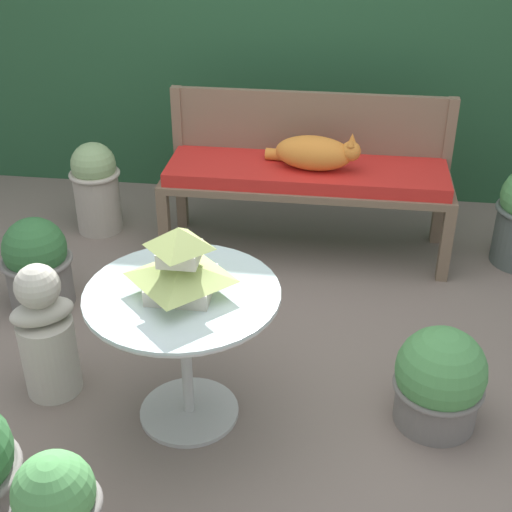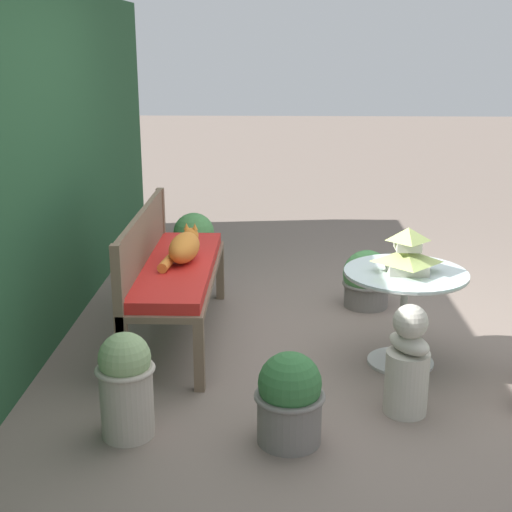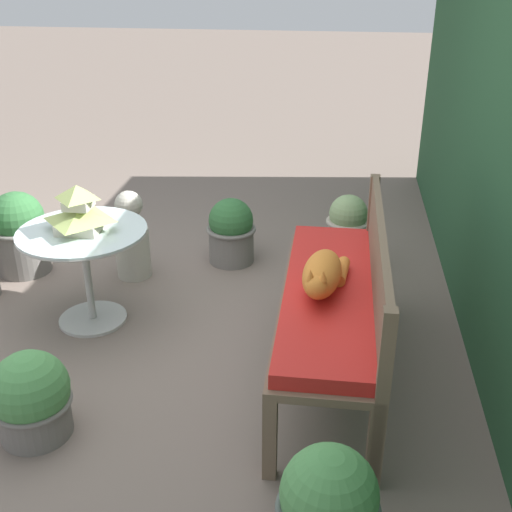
{
  "view_description": "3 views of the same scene",
  "coord_description": "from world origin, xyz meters",
  "px_view_note": "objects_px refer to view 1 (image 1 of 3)",
  "views": [
    {
      "loc": [
        0.37,
        -2.51,
        2.07
      ],
      "look_at": [
        -0.01,
        0.36,
        0.38
      ],
      "focal_mm": 50.0,
      "sensor_mm": 36.0,
      "label": 1
    },
    {
      "loc": [
        -4.31,
        0.46,
        1.94
      ],
      "look_at": [
        -0.06,
        0.58,
        0.65
      ],
      "focal_mm": 50.0,
      "sensor_mm": 36.0,
      "label": 2
    },
    {
      "loc": [
        3.02,
        1.1,
        2.09
      ],
      "look_at": [
        -0.14,
        0.69,
        0.53
      ],
      "focal_mm": 45.0,
      "sensor_mm": 36.0,
      "label": 3
    }
  ],
  "objects_px": {
    "garden_bench": "(306,179)",
    "potted_plant_bench_left": "(439,381)",
    "patio_table": "(184,319)",
    "potted_plant_patio_mid": "(96,186)",
    "potted_plant_hedge_corner": "(37,264)",
    "garden_bust": "(46,336)",
    "pagoda_birdhouse": "(180,265)",
    "cat": "(315,153)"
  },
  "relations": [
    {
      "from": "pagoda_birdhouse",
      "to": "garden_bust",
      "type": "xyz_separation_m",
      "value": [
        -0.61,
        0.08,
        -0.44
      ]
    },
    {
      "from": "cat",
      "to": "potted_plant_hedge_corner",
      "type": "distance_m",
      "value": 1.55
    },
    {
      "from": "cat",
      "to": "potted_plant_patio_mid",
      "type": "distance_m",
      "value": 1.35
    },
    {
      "from": "potted_plant_patio_mid",
      "to": "garden_bust",
      "type": "bearing_deg",
      "value": -79.26
    },
    {
      "from": "garden_bench",
      "to": "pagoda_birdhouse",
      "type": "bearing_deg",
      "value": -104.4
    },
    {
      "from": "pagoda_birdhouse",
      "to": "garden_bust",
      "type": "bearing_deg",
      "value": 172.87
    },
    {
      "from": "cat",
      "to": "potted_plant_bench_left",
      "type": "xyz_separation_m",
      "value": [
        0.6,
        -1.3,
        -0.42
      ]
    },
    {
      "from": "cat",
      "to": "potted_plant_patio_mid",
      "type": "relative_size",
      "value": 0.94
    },
    {
      "from": "garden_bench",
      "to": "potted_plant_patio_mid",
      "type": "bearing_deg",
      "value": 175.57
    },
    {
      "from": "cat",
      "to": "potted_plant_patio_mid",
      "type": "bearing_deg",
      "value": -179.87
    },
    {
      "from": "patio_table",
      "to": "potted_plant_hedge_corner",
      "type": "bearing_deg",
      "value": 142.44
    },
    {
      "from": "potted_plant_patio_mid",
      "to": "patio_table",
      "type": "bearing_deg",
      "value": -59.87
    },
    {
      "from": "patio_table",
      "to": "garden_bust",
      "type": "relative_size",
      "value": 1.21
    },
    {
      "from": "potted_plant_hedge_corner",
      "to": "potted_plant_patio_mid",
      "type": "relative_size",
      "value": 0.86
    },
    {
      "from": "patio_table",
      "to": "pagoda_birdhouse",
      "type": "xyz_separation_m",
      "value": [
        0.0,
        0.0,
        0.24
      ]
    },
    {
      "from": "potted_plant_hedge_corner",
      "to": "potted_plant_patio_mid",
      "type": "height_order",
      "value": "potted_plant_patio_mid"
    },
    {
      "from": "cat",
      "to": "potted_plant_bench_left",
      "type": "bearing_deg",
      "value": -59.22
    },
    {
      "from": "cat",
      "to": "patio_table",
      "type": "height_order",
      "value": "cat"
    },
    {
      "from": "cat",
      "to": "pagoda_birdhouse",
      "type": "relative_size",
      "value": 1.64
    },
    {
      "from": "garden_bust",
      "to": "potted_plant_bench_left",
      "type": "relative_size",
      "value": 1.43
    },
    {
      "from": "garden_bench",
      "to": "potted_plant_bench_left",
      "type": "xyz_separation_m",
      "value": [
        0.64,
        -1.34,
        -0.25
      ]
    },
    {
      "from": "patio_table",
      "to": "garden_bust",
      "type": "xyz_separation_m",
      "value": [
        -0.61,
        0.08,
        -0.2
      ]
    },
    {
      "from": "cat",
      "to": "garden_bench",
      "type": "bearing_deg",
      "value": 143.09
    },
    {
      "from": "potted_plant_patio_mid",
      "to": "potted_plant_hedge_corner",
      "type": "bearing_deg",
      "value": -92.44
    },
    {
      "from": "potted_plant_patio_mid",
      "to": "pagoda_birdhouse",
      "type": "bearing_deg",
      "value": -59.87
    },
    {
      "from": "garden_bench",
      "to": "potted_plant_bench_left",
      "type": "distance_m",
      "value": 1.5
    },
    {
      "from": "garden_bench",
      "to": "patio_table",
      "type": "distance_m",
      "value": 1.48
    },
    {
      "from": "patio_table",
      "to": "pagoda_birdhouse",
      "type": "bearing_deg",
      "value": 90.0
    },
    {
      "from": "cat",
      "to": "pagoda_birdhouse",
      "type": "height_order",
      "value": "pagoda_birdhouse"
    },
    {
      "from": "garden_bench",
      "to": "cat",
      "type": "distance_m",
      "value": 0.18
    },
    {
      "from": "cat",
      "to": "potted_plant_hedge_corner",
      "type": "height_order",
      "value": "cat"
    },
    {
      "from": "pagoda_birdhouse",
      "to": "cat",
      "type": "bearing_deg",
      "value": 73.6
    },
    {
      "from": "patio_table",
      "to": "potted_plant_patio_mid",
      "type": "bearing_deg",
      "value": 120.13
    },
    {
      "from": "cat",
      "to": "garden_bust",
      "type": "distance_m",
      "value": 1.71
    },
    {
      "from": "cat",
      "to": "patio_table",
      "type": "distance_m",
      "value": 1.46
    },
    {
      "from": "patio_table",
      "to": "potted_plant_hedge_corner",
      "type": "relative_size",
      "value": 1.56
    },
    {
      "from": "garden_bench",
      "to": "cat",
      "type": "height_order",
      "value": "cat"
    },
    {
      "from": "cat",
      "to": "patio_table",
      "type": "relative_size",
      "value": 0.7
    },
    {
      "from": "pagoda_birdhouse",
      "to": "potted_plant_bench_left",
      "type": "bearing_deg",
      "value": 5.6
    },
    {
      "from": "potted_plant_bench_left",
      "to": "pagoda_birdhouse",
      "type": "bearing_deg",
      "value": -174.4
    },
    {
      "from": "patio_table",
      "to": "potted_plant_patio_mid",
      "type": "xyz_separation_m",
      "value": [
        -0.89,
        1.53,
        -0.19
      ]
    },
    {
      "from": "potted_plant_bench_left",
      "to": "potted_plant_hedge_corner",
      "type": "bearing_deg",
      "value": 162.4
    }
  ]
}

